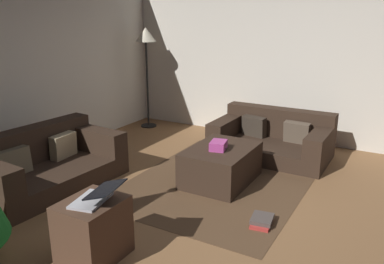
{
  "coord_description": "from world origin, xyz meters",
  "views": [
    {
      "loc": [
        -3.03,
        -1.43,
        1.97
      ],
      "look_at": [
        0.51,
        0.57,
        0.75
      ],
      "focal_mm": 36.68,
      "sensor_mm": 36.0,
      "label": 1
    }
  ],
  "objects": [
    {
      "name": "corner_partition",
      "position": [
        3.14,
        0.0,
        1.3
      ],
      "size": [
        0.12,
        6.4,
        2.6
      ],
      "primitive_type": "cube",
      "color": "silver",
      "rests_on": "ground_plane"
    },
    {
      "name": "gift_box",
      "position": [
        0.95,
        0.46,
        0.49
      ],
      "size": [
        0.26,
        0.22,
        0.1
      ],
      "primitive_type": "cube",
      "rotation": [
        0.0,
        0.0,
        0.22
      ],
      "color": "#B23F8C",
      "rests_on": "ottoman"
    },
    {
      "name": "ottoman",
      "position": [
        1.02,
        0.46,
        0.22
      ],
      "size": [
        0.97,
        0.7,
        0.44
      ],
      "primitive_type": "cube",
      "color": "#332319",
      "rests_on": "ground_plane"
    },
    {
      "name": "side_table",
      "position": [
        -0.93,
        0.7,
        0.26
      ],
      "size": [
        0.52,
        0.44,
        0.52
      ],
      "primitive_type": "cube",
      "color": "#4C3323",
      "rests_on": "ground_plane"
    },
    {
      "name": "ground_plane",
      "position": [
        0.0,
        0.0,
        0.0
      ],
      "size": [
        6.4,
        6.4,
        0.0
      ],
      "primitive_type": "plane",
      "color": "brown"
    },
    {
      "name": "corner_lamp",
      "position": [
        2.61,
        2.68,
        1.5
      ],
      "size": [
        0.36,
        0.36,
        1.76
      ],
      "color": "black",
      "rests_on": "ground_plane"
    },
    {
      "name": "couch_right",
      "position": [
        2.25,
        0.21,
        0.25
      ],
      "size": [
        0.98,
        1.62,
        0.64
      ],
      "rotation": [
        0.0,
        0.0,
        1.56
      ],
      "color": "#332319",
      "rests_on": "ground_plane"
    },
    {
      "name": "area_rug",
      "position": [
        1.02,
        0.46,
        0.0
      ],
      "size": [
        2.6,
        2.0,
        0.01
      ],
      "primitive_type": "cube",
      "color": "brown",
      "rests_on": "ground_plane"
    },
    {
      "name": "couch_left",
      "position": [
        -0.11,
        2.24,
        0.26
      ],
      "size": [
        1.76,
        1.04,
        0.67
      ],
      "rotation": [
        0.0,
        0.0,
        3.08
      ],
      "color": "#332319",
      "rests_on": "ground_plane"
    },
    {
      "name": "tv_remote",
      "position": [
        0.97,
        0.46,
        0.45
      ],
      "size": [
        0.1,
        0.17,
        0.02
      ],
      "primitive_type": "cube",
      "rotation": [
        0.0,
        0.0,
        0.34
      ],
      "color": "black",
      "rests_on": "ottoman"
    },
    {
      "name": "book_stack",
      "position": [
        0.29,
        -0.34,
        0.04
      ],
      "size": [
        0.31,
        0.24,
        0.07
      ],
      "color": "#B7332D",
      "rests_on": "ground_plane"
    },
    {
      "name": "laptop",
      "position": [
        -0.92,
        0.65,
        0.58
      ],
      "size": [
        0.42,
        0.43,
        0.16
      ],
      "color": "silver",
      "rests_on": "side_table"
    }
  ]
}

